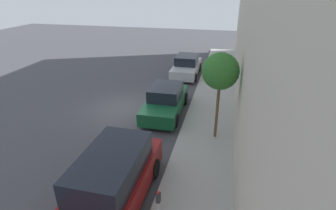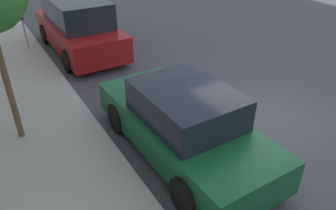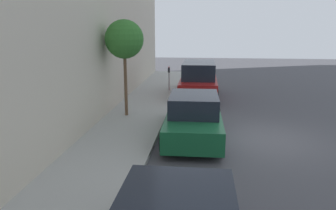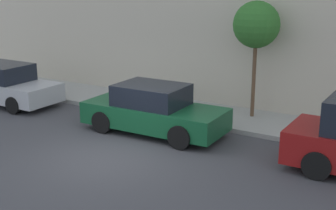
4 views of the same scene
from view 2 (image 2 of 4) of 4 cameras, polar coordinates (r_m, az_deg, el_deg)
ground_plane at (r=8.40m, az=15.37°, el=-2.36°), size 60.00×60.00×0.00m
sidewalk at (r=6.41m, az=-17.24°, el=-13.83°), size 2.49×32.00×0.15m
parked_minivan_nearest at (r=12.29m, az=-15.32°, el=13.09°), size 2.02×4.91×1.90m
parked_sedan_second at (r=6.65m, az=2.66°, el=-3.22°), size 1.92×4.53×1.54m
parking_meter_near at (r=12.71m, az=-23.89°, el=12.56°), size 0.11×0.15×1.39m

